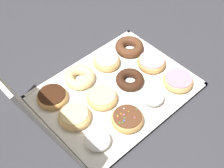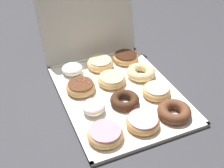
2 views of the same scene
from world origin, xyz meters
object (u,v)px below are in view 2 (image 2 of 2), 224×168
(pink_frosted_donut_1, at_px, (143,122))
(chocolate_cake_ring_donut_2, at_px, (174,112))
(chocolate_frosted_donut_11, at_px, (126,57))
(pink_frosted_donut_0, at_px, (105,134))
(sprinkle_donut_6, at_px, (81,87))
(powdered_filled_donut_9, at_px, (72,69))
(chocolate_cake_ring_donut_4, at_px, (125,100))
(cruller_donut_8, at_px, (141,72))
(donut_box, at_px, (119,94))
(glazed_ring_donut_5, at_px, (156,91))
(powdered_filled_donut_3, at_px, (94,107))
(glazed_ring_donut_10, at_px, (101,63))
(glazed_ring_donut_7, at_px, (113,79))

(pink_frosted_donut_1, distance_m, chocolate_cake_ring_donut_2, 0.12)
(chocolate_frosted_donut_11, bearing_deg, pink_frosted_donut_0, -123.23)
(chocolate_cake_ring_donut_2, bearing_deg, sprinkle_donut_6, 134.17)
(powdered_filled_donut_9, height_order, chocolate_frosted_donut_11, powdered_filled_donut_9)
(chocolate_cake_ring_donut_4, height_order, cruller_donut_8, cruller_donut_8)
(donut_box, distance_m, sprinkle_donut_6, 0.15)
(chocolate_cake_ring_donut_2, distance_m, glazed_ring_donut_5, 0.12)
(pink_frosted_donut_0, xyz_separation_m, glazed_ring_donut_5, (0.26, 0.13, -0.00))
(sprinkle_donut_6, relative_size, cruller_donut_8, 0.96)
(powdered_filled_donut_3, xyz_separation_m, glazed_ring_donut_5, (0.25, -0.00, -0.00))
(pink_frosted_donut_1, relative_size, powdered_filled_donut_3, 1.41)
(pink_frosted_donut_1, bearing_deg, powdered_filled_donut_9, 107.55)
(powdered_filled_donut_9, distance_m, glazed_ring_donut_10, 0.13)
(pink_frosted_donut_0, height_order, powdered_filled_donut_3, powdered_filled_donut_3)
(pink_frosted_donut_1, height_order, cruller_donut_8, cruller_donut_8)
(glazed_ring_donut_10, relative_size, chocolate_frosted_donut_11, 1.00)
(pink_frosted_donut_0, relative_size, pink_frosted_donut_1, 1.02)
(pink_frosted_donut_0, distance_m, chocolate_frosted_donut_11, 0.47)
(chocolate_cake_ring_donut_4, distance_m, sprinkle_donut_6, 0.18)
(glazed_ring_donut_10, bearing_deg, pink_frosted_donut_0, -109.61)
(chocolate_cake_ring_donut_2, xyz_separation_m, powdered_filled_donut_9, (-0.25, 0.39, 0.00))
(pink_frosted_donut_1, relative_size, chocolate_frosted_donut_11, 1.01)
(pink_frosted_donut_1, height_order, powdered_filled_donut_9, powdered_filled_donut_9)
(glazed_ring_donut_7, relative_size, powdered_filled_donut_9, 1.31)
(cruller_donut_8, bearing_deg, sprinkle_donut_6, 179.72)
(powdered_filled_donut_3, bearing_deg, pink_frosted_donut_0, -93.86)
(pink_frosted_donut_1, xyz_separation_m, cruller_donut_8, (0.13, 0.26, 0.00))
(powdered_filled_donut_3, xyz_separation_m, cruller_donut_8, (0.26, 0.13, -0.00))
(glazed_ring_donut_5, bearing_deg, chocolate_cake_ring_donut_2, -90.94)
(cruller_donut_8, height_order, glazed_ring_donut_10, same)
(chocolate_cake_ring_donut_2, bearing_deg, pink_frosted_donut_0, -179.34)
(glazed_ring_donut_7, bearing_deg, pink_frosted_donut_1, -90.88)
(glazed_ring_donut_7, distance_m, glazed_ring_donut_10, 0.13)
(chocolate_cake_ring_donut_4, height_order, sprinkle_donut_6, sprinkle_donut_6)
(donut_box, xyz_separation_m, pink_frosted_donut_0, (-0.13, -0.20, 0.02))
(chocolate_cake_ring_donut_2, distance_m, sprinkle_donut_6, 0.36)
(chocolate_cake_ring_donut_2, height_order, cruller_donut_8, cruller_donut_8)
(sprinkle_donut_6, bearing_deg, chocolate_frosted_donut_11, 27.32)
(pink_frosted_donut_1, xyz_separation_m, powdered_filled_donut_9, (-0.12, 0.39, 0.00))
(pink_frosted_donut_1, height_order, chocolate_cake_ring_donut_4, pink_frosted_donut_1)
(chocolate_cake_ring_donut_4, height_order, glazed_ring_donut_10, glazed_ring_donut_10)
(sprinkle_donut_6, height_order, powdered_filled_donut_9, powdered_filled_donut_9)
(cruller_donut_8, xyz_separation_m, chocolate_frosted_donut_11, (-0.01, 0.13, -0.00))
(donut_box, height_order, pink_frosted_donut_1, pink_frosted_donut_1)
(chocolate_frosted_donut_11, bearing_deg, chocolate_cake_ring_donut_4, -116.02)
(pink_frosted_donut_1, xyz_separation_m, glazed_ring_donut_7, (0.00, 0.26, -0.00))
(glazed_ring_donut_5, height_order, powdered_filled_donut_9, powdered_filled_donut_9)
(donut_box, bearing_deg, chocolate_cake_ring_donut_4, -95.13)
(cruller_donut_8, bearing_deg, powdered_filled_donut_9, 152.83)
(glazed_ring_donut_7, bearing_deg, chocolate_cake_ring_donut_4, -94.07)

